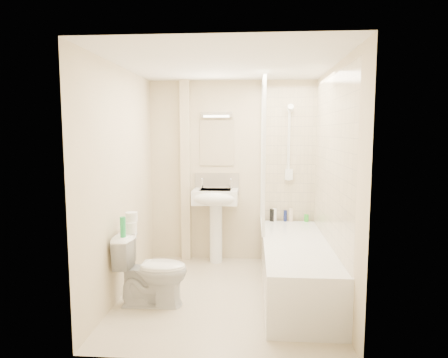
{
  "coord_description": "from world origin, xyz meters",
  "views": [
    {
      "loc": [
        0.28,
        -4.07,
        1.73
      ],
      "look_at": [
        -0.03,
        0.2,
        1.22
      ],
      "focal_mm": 32.0,
      "sensor_mm": 36.0,
      "label": 1
    }
  ],
  "objects": [
    {
      "name": "bathtub",
      "position": [
        0.75,
        0.14,
        0.29
      ],
      "size": [
        0.7,
        2.1,
        0.55
      ],
      "color": "white",
      "rests_on": "ground"
    },
    {
      "name": "toilet_roll_upper",
      "position": [
        -0.94,
        -0.19,
        0.87
      ],
      "size": [
        0.12,
        0.12,
        0.09
      ],
      "primitive_type": "cylinder",
      "color": "white",
      "rests_on": "toilet_roll_lower"
    },
    {
      "name": "pipe_boxing",
      "position": [
        -0.62,
        1.19,
        1.2
      ],
      "size": [
        0.12,
        0.12,
        2.4
      ],
      "primitive_type": "cube",
      "color": "beige",
      "rests_on": "ground"
    },
    {
      "name": "tile_right",
      "position": [
        1.09,
        0.14,
        1.42
      ],
      "size": [
        0.01,
        2.1,
        1.75
      ],
      "primitive_type": "cube",
      "color": "beige",
      "rests_on": "wall_right"
    },
    {
      "name": "tile_back",
      "position": [
        0.75,
        1.24,
        1.42
      ],
      "size": [
        0.7,
        0.01,
        1.75
      ],
      "primitive_type": "cube",
      "color": "beige",
      "rests_on": "wall_back"
    },
    {
      "name": "bottle_black_a",
      "position": [
        0.54,
        1.16,
        0.63
      ],
      "size": [
        0.07,
        0.07,
        0.16
      ],
      "primitive_type": "cylinder",
      "color": "black",
      "rests_on": "bathtub"
    },
    {
      "name": "bottle_cream",
      "position": [
        0.78,
        1.16,
        0.63
      ],
      "size": [
        0.06,
        0.06,
        0.17
      ],
      "primitive_type": "cylinder",
      "color": "beige",
      "rests_on": "bathtub"
    },
    {
      "name": "strip_light",
      "position": [
        -0.21,
        1.22,
        1.95
      ],
      "size": [
        0.42,
        0.07,
        0.07
      ],
      "primitive_type": "cube",
      "color": "silver",
      "rests_on": "wall_back"
    },
    {
      "name": "toilet_roll_lower",
      "position": [
        -0.94,
        -0.23,
        0.77
      ],
      "size": [
        0.12,
        0.12,
        0.11
      ],
      "primitive_type": "cylinder",
      "color": "white",
      "rests_on": "toilet"
    },
    {
      "name": "floor",
      "position": [
        0.0,
        0.0,
        0.0
      ],
      "size": [
        2.5,
        2.5,
        0.0
      ],
      "primitive_type": "plane",
      "color": "beige",
      "rests_on": "ground"
    },
    {
      "name": "green_bottle",
      "position": [
        -0.97,
        -0.39,
        0.82
      ],
      "size": [
        0.05,
        0.05,
        0.2
      ],
      "primitive_type": "cylinder",
      "color": "green",
      "rests_on": "toilet"
    },
    {
      "name": "mirror",
      "position": [
        -0.21,
        1.24,
        1.58
      ],
      "size": [
        0.46,
        0.01,
        0.6
      ],
      "primitive_type": "cube",
      "color": "white",
      "rests_on": "wall_back"
    },
    {
      "name": "shower_screen",
      "position": [
        0.4,
        0.8,
        1.45
      ],
      "size": [
        0.04,
        0.92,
        1.8
      ],
      "color": "white",
      "rests_on": "bathtub"
    },
    {
      "name": "bottle_white_a",
      "position": [
        0.57,
        1.16,
        0.63
      ],
      "size": [
        0.06,
        0.06,
        0.17
      ],
      "primitive_type": "cylinder",
      "color": "white",
      "rests_on": "bathtub"
    },
    {
      "name": "ceiling",
      "position": [
        0.0,
        0.0,
        2.4
      ],
      "size": [
        2.2,
        2.5,
        0.02
      ],
      "primitive_type": "cube",
      "color": "white",
      "rests_on": "wall_back"
    },
    {
      "name": "wall_left",
      "position": [
        -1.1,
        0.0,
        1.2
      ],
      "size": [
        0.02,
        2.5,
        2.4
      ],
      "primitive_type": "cube",
      "color": "beige",
      "rests_on": "ground"
    },
    {
      "name": "wall_right",
      "position": [
        1.1,
        0.0,
        1.2
      ],
      "size": [
        0.02,
        2.5,
        2.4
      ],
      "primitive_type": "cube",
      "color": "beige",
      "rests_on": "ground"
    },
    {
      "name": "splashback",
      "position": [
        -0.21,
        1.24,
        1.03
      ],
      "size": [
        0.6,
        0.02,
        0.3
      ],
      "primitive_type": "cube",
      "color": "beige",
      "rests_on": "wall_back"
    },
    {
      "name": "shower_fixture",
      "position": [
        0.75,
        1.19,
        1.55
      ],
      "size": [
        0.1,
        0.16,
        0.99
      ],
      "color": "white",
      "rests_on": "wall_back"
    },
    {
      "name": "toilet",
      "position": [
        -0.72,
        -0.28,
        0.36
      ],
      "size": [
        0.44,
        0.72,
        0.72
      ],
      "primitive_type": "imported",
      "rotation": [
        0.0,
        0.0,
        1.6
      ],
      "color": "white",
      "rests_on": "ground"
    },
    {
      "name": "bottle_green",
      "position": [
        0.99,
        1.16,
        0.6
      ],
      "size": [
        0.06,
        0.06,
        0.09
      ],
      "primitive_type": "cylinder",
      "color": "green",
      "rests_on": "bathtub"
    },
    {
      "name": "pedestal_sink",
      "position": [
        -0.21,
        1.01,
        0.79
      ],
      "size": [
        0.58,
        0.52,
        1.12
      ],
      "color": "white",
      "rests_on": "ground"
    },
    {
      "name": "bottle_blue",
      "position": [
        0.71,
        1.16,
        0.62
      ],
      "size": [
        0.05,
        0.05,
        0.15
      ],
      "primitive_type": "cylinder",
      "color": "navy",
      "rests_on": "bathtub"
    },
    {
      "name": "wall_back",
      "position": [
        0.0,
        1.25,
        1.2
      ],
      "size": [
        2.2,
        0.02,
        2.4
      ],
      "primitive_type": "cube",
      "color": "beige",
      "rests_on": "ground"
    }
  ]
}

